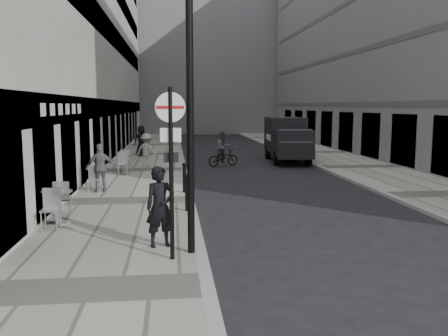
# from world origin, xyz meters

# --- Properties ---
(sidewalk) EXTENTS (4.00, 60.00, 0.12)m
(sidewalk) POSITION_xyz_m (-2.00, 18.00, 0.06)
(sidewalk) COLOR #A19E92
(sidewalk) RESTS_ON ground
(far_sidewalk) EXTENTS (4.00, 60.00, 0.12)m
(far_sidewalk) POSITION_xyz_m (9.00, 18.00, 0.06)
(far_sidewalk) COLOR #A19E92
(far_sidewalk) RESTS_ON ground
(building_left) EXTENTS (4.00, 45.00, 18.00)m
(building_left) POSITION_xyz_m (-6.00, 24.50, 9.00)
(building_left) COLOR beige
(building_left) RESTS_ON ground
(building_far) EXTENTS (24.00, 16.00, 22.00)m
(building_far) POSITION_xyz_m (1.50, 56.00, 11.00)
(building_far) COLOR slate
(building_far) RESTS_ON ground
(walking_man) EXTENTS (0.75, 0.60, 1.78)m
(walking_man) POSITION_xyz_m (-0.85, 5.06, 1.01)
(walking_man) COLOR black
(walking_man) RESTS_ON sidewalk
(sign_post) EXTENTS (0.59, 0.09, 3.45)m
(sign_post) POSITION_xyz_m (-0.60, 4.15, 2.33)
(sign_post) COLOR black
(sign_post) RESTS_ON sidewalk
(lamppost) EXTENTS (0.26, 0.26, 5.87)m
(lamppost) POSITION_xyz_m (-0.20, 4.54, 3.39)
(lamppost) COLOR black
(lamppost) RESTS_ON sidewalk
(bollard_near) EXTENTS (0.13, 0.13, 1.00)m
(bollard_near) POSITION_xyz_m (-0.15, 11.61, 0.62)
(bollard_near) COLOR black
(bollard_near) RESTS_ON sidewalk
(bollard_far) EXTENTS (0.14, 0.14, 1.02)m
(bollard_far) POSITION_xyz_m (-0.15, 8.57, 0.63)
(bollard_far) COLOR black
(bollard_far) RESTS_ON sidewalk
(panel_van) EXTENTS (2.34, 5.49, 2.53)m
(panel_van) POSITION_xyz_m (6.01, 21.56, 1.42)
(panel_van) COLOR black
(panel_van) RESTS_ON ground
(cyclist) EXTENTS (1.86, 1.27, 1.90)m
(cyclist) POSITION_xyz_m (2.12, 19.76, 0.74)
(cyclist) COLOR black
(cyclist) RESTS_ON ground
(pedestrian_a) EXTENTS (1.08, 0.59, 1.74)m
(pedestrian_a) POSITION_xyz_m (-3.15, 12.06, 0.99)
(pedestrian_a) COLOR slate
(pedestrian_a) RESTS_ON sidewalk
(pedestrian_b) EXTENTS (1.26, 1.05, 1.70)m
(pedestrian_b) POSITION_xyz_m (-1.87, 19.02, 0.97)
(pedestrian_b) COLOR #B2ACA4
(pedestrian_b) RESTS_ON sidewalk
(pedestrian_c) EXTENTS (1.04, 0.81, 1.89)m
(pedestrian_c) POSITION_xyz_m (-2.46, 24.47, 1.07)
(pedestrian_c) COLOR black
(pedestrian_c) RESTS_ON sidewalk
(cafe_table_near) EXTENTS (0.80, 1.82, 1.03)m
(cafe_table_near) POSITION_xyz_m (-3.60, 7.39, 0.64)
(cafe_table_near) COLOR silver
(cafe_table_near) RESTS_ON sidewalk
(cafe_table_mid) EXTENTS (0.80, 1.81, 1.03)m
(cafe_table_mid) POSITION_xyz_m (-2.80, 16.93, 0.64)
(cafe_table_mid) COLOR silver
(cafe_table_mid) RESTS_ON sidewalk
(cafe_table_far) EXTENTS (0.73, 1.65, 0.94)m
(cafe_table_far) POSITION_xyz_m (-3.39, 12.59, 0.60)
(cafe_table_far) COLOR silver
(cafe_table_far) RESTS_ON sidewalk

